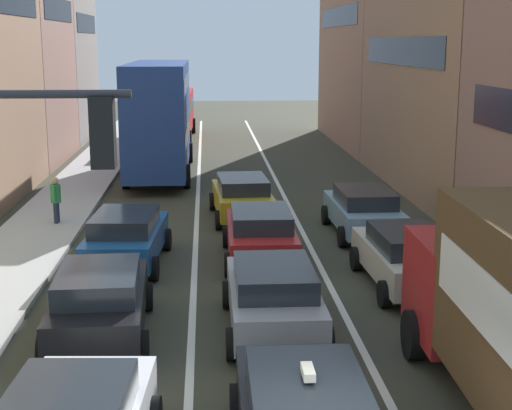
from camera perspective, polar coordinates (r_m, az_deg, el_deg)
name	(u,v)px	position (r m, az deg, el deg)	size (l,w,h in m)	color
sidewalk_left	(64,202)	(29.43, -14.18, 0.19)	(2.60, 64.00, 0.14)	#B0B0B0
lane_stripe_left	(198,202)	(28.96, -4.40, 0.21)	(0.16, 60.00, 0.01)	silver
lane_stripe_right	(287,201)	(29.11, 2.30, 0.30)	(0.16, 60.00, 0.01)	silver
building_row_right	(465,50)	(34.78, 15.38, 11.16)	(7.20, 43.90, 13.72)	#9E7556
sedan_centre_lane_second	(273,295)	(16.01, 1.30, -6.79)	(2.06, 4.30, 1.49)	gray
wagon_left_lane_second	(100,300)	(16.04, -11.63, -7.00)	(2.21, 4.37, 1.49)	black
hatchback_centre_lane_third	(261,233)	(21.05, 0.35, -2.12)	(2.09, 4.31, 1.49)	#A51E1E
sedan_left_lane_third	(126,237)	(20.98, -9.70, -2.35)	(2.29, 4.41, 1.49)	#194C8C
coupe_centre_lane_fourth	(242,196)	(26.02, -1.03, 0.65)	(2.25, 4.39, 1.49)	#B29319
sedan_right_lane_behind_truck	(407,256)	(19.20, 11.23, -3.77)	(2.17, 4.35, 1.49)	beige
wagon_right_lane_far	(363,210)	(24.13, 8.04, -0.38)	(2.12, 4.33, 1.49)	#759EB7
bus_mid_queue_primary	(159,113)	(34.60, -7.26, 6.84)	(2.81, 10.50, 5.06)	navy
bus_far_queue_secondary	(170,112)	(47.12, -6.44, 6.95)	(2.95, 10.55, 2.90)	#B21919
pedestrian_near_kerb	(56,199)	(25.76, -14.77, 0.47)	(0.34, 0.54, 1.66)	#262D47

